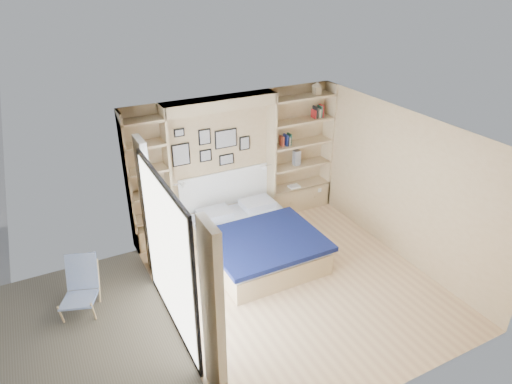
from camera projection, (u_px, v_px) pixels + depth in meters
ground at (295, 282)px, 7.20m from camera, size 4.50×4.50×0.00m
room_shell at (231, 188)px, 7.75m from camera, size 4.50×4.50×4.50m
bed at (255, 240)px, 7.77m from camera, size 1.80×2.37×1.07m
photo_gallery at (210, 147)px, 8.05m from camera, size 1.48×0.02×0.82m
reading_lamps at (224, 175)px, 8.16m from camera, size 1.92×0.12×0.15m
shelf_decor at (294, 130)px, 8.54m from camera, size 3.54×0.23×2.03m
deck at (50, 365)px, 5.73m from camera, size 3.20×4.00×0.05m
deck_chair at (81, 286)px, 6.53m from camera, size 0.68×0.87×0.77m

